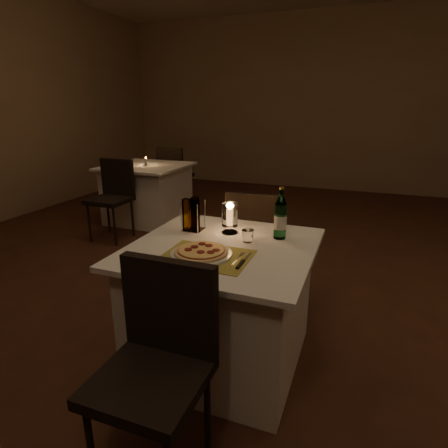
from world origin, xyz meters
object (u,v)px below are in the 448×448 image
(pizza, at_px, (201,251))
(tumbler, at_px, (248,236))
(chair_near, at_px, (159,349))
(water_bottle, at_px, (280,218))
(main_table, at_px, (223,304))
(chair_far, at_px, (257,237))
(neighbor_table_left, at_px, (148,193))
(hurricane_candle, at_px, (230,216))
(plate, at_px, (201,254))

(pizza, distance_m, tumbler, 0.33)
(chair_near, relative_size, tumbler, 12.54)
(water_bottle, bearing_deg, main_table, -139.11)
(chair_far, relative_size, water_bottle, 2.94)
(neighbor_table_left, bearing_deg, chair_near, -57.32)
(hurricane_candle, bearing_deg, main_table, -80.31)
(chair_far, height_order, pizza, chair_far)
(main_table, distance_m, water_bottle, 0.60)
(neighbor_table_left, bearing_deg, plate, -52.86)
(water_bottle, xyz_separation_m, hurricane_candle, (-0.31, -0.02, -0.01))
(pizza, bearing_deg, plate, -121.55)
(main_table, xyz_separation_m, chair_near, (-0.00, -0.71, 0.18))
(plate, relative_size, water_bottle, 1.05)
(plate, height_order, tumbler, tumbler)
(main_table, bearing_deg, tumbler, 43.34)
(plate, xyz_separation_m, hurricane_candle, (0.01, 0.39, 0.10))
(main_table, xyz_separation_m, pizza, (-0.05, -0.18, 0.39))
(tumbler, relative_size, water_bottle, 0.23)
(water_bottle, height_order, neighbor_table_left, water_bottle)
(chair_far, bearing_deg, pizza, -93.19)
(hurricane_candle, bearing_deg, neighbor_table_left, 132.11)
(chair_near, distance_m, tumbler, 0.86)
(main_table, bearing_deg, water_bottle, 40.89)
(main_table, relative_size, neighbor_table_left, 1.00)
(chair_near, bearing_deg, chair_far, 90.00)
(plate, height_order, neighbor_table_left, plate)
(main_table, distance_m, pizza, 0.44)
(chair_near, height_order, plate, chair_near)
(pizza, relative_size, neighbor_table_left, 0.28)
(tumbler, xyz_separation_m, neighbor_table_left, (-2.08, 2.24, -0.40))
(tumbler, bearing_deg, main_table, -136.66)
(chair_far, distance_m, neighbor_table_left, 2.56)
(tumbler, bearing_deg, chair_near, -97.79)
(main_table, xyz_separation_m, hurricane_candle, (-0.04, 0.21, 0.48))
(main_table, relative_size, hurricane_candle, 5.30)
(plate, xyz_separation_m, pizza, (0.00, 0.00, 0.02))
(tumbler, relative_size, neighbor_table_left, 0.07)
(main_table, height_order, chair_far, chair_far)
(plate, bearing_deg, tumbler, 60.43)
(water_bottle, bearing_deg, pizza, -127.68)
(chair_near, height_order, neighbor_table_left, chair_near)
(neighbor_table_left, bearing_deg, chair_far, -39.74)
(chair_near, xyz_separation_m, neighbor_table_left, (-1.96, 3.06, -0.18))
(pizza, distance_m, hurricane_candle, 0.40)
(water_bottle, height_order, hurricane_candle, water_bottle)
(main_table, xyz_separation_m, tumbler, (0.11, 0.11, 0.40))
(water_bottle, bearing_deg, chair_near, -105.83)
(pizza, bearing_deg, chair_near, -84.67)
(main_table, height_order, chair_near, chair_near)
(pizza, height_order, hurricane_candle, hurricane_candle)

